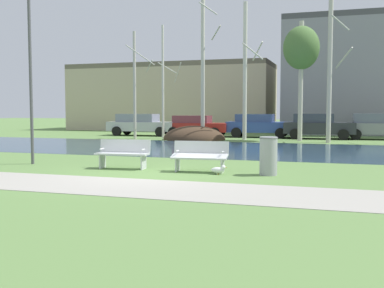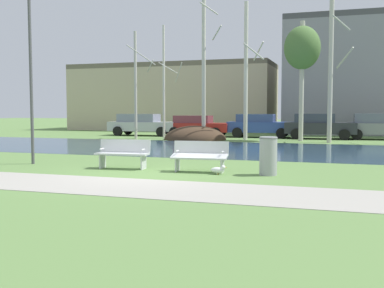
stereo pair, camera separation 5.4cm
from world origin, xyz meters
TOP-DOWN VIEW (x-y plane):
  - ground_plane at (0.00, 10.00)m, footprint 120.00×120.00m
  - paved_path_strip at (0.00, -1.93)m, footprint 60.00×2.40m
  - river_band at (0.00, 8.83)m, footprint 80.00×8.75m
  - soil_mound at (-3.20, 14.55)m, footprint 3.71×3.06m
  - bench_left at (-1.22, 1.10)m, footprint 1.64×0.70m
  - bench_right at (1.20, 1.10)m, footprint 1.64×0.70m
  - trash_bin at (3.16, 1.03)m, footprint 0.50×0.50m
  - seagull at (1.85, 0.70)m, footprint 0.45×0.17m
  - streetlamp at (-4.56, 1.27)m, footprint 0.32×0.32m
  - birch_far_left at (-6.78, 14.15)m, footprint 1.46×2.63m
  - birch_left at (-5.26, 14.91)m, footprint 1.29×2.09m
  - birch_center_left at (-2.65, 14.54)m, footprint 1.23×1.99m
  - birch_center at (-0.32, 15.26)m, footprint 1.20×2.10m
  - birch_center_right at (2.81, 15.36)m, footprint 2.01×2.01m
  - birch_right at (4.41, 14.30)m, footprint 1.27×2.07m
  - parked_van_nearest_silver at (-7.91, 17.58)m, footprint 4.74×2.01m
  - parked_sedan_second_red at (-4.10, 17.77)m, footprint 4.23×2.01m
  - parked_hatch_third_blue at (-0.00, 18.16)m, footprint 4.19×2.09m
  - parked_wagon_fourth_dark at (3.68, 17.61)m, footprint 4.19×2.02m
  - parked_suv_fifth_grey at (7.19, 18.13)m, footprint 4.47×2.19m
  - building_beige_block at (-8.99, 26.50)m, footprint 17.22×6.16m

SIDE VIEW (x-z plane):
  - ground_plane at x=0.00m, z-range 0.00..0.00m
  - soil_mound at x=-3.20m, z-range -0.82..0.82m
  - river_band at x=0.00m, z-range 0.00..0.01m
  - paved_path_strip at x=0.00m, z-range 0.00..0.01m
  - seagull at x=1.85m, z-range 0.00..0.26m
  - bench_left at x=-1.22m, z-range 0.04..0.91m
  - bench_right at x=1.20m, z-range 0.04..0.91m
  - trash_bin at x=3.16m, z-range 0.02..1.06m
  - parked_sedan_second_red at x=-4.10m, z-range 0.05..1.42m
  - parked_van_nearest_silver at x=-7.91m, z-range 0.04..1.51m
  - parked_hatch_third_blue at x=0.00m, z-range 0.04..1.52m
  - parked_wagon_fourth_dark at x=3.68m, z-range 0.04..1.56m
  - parked_suv_fifth_grey at x=7.19m, z-range 0.04..1.57m
  - building_beige_block at x=-8.99m, z-range 0.00..5.61m
  - birch_far_left at x=-6.78m, z-range 0.10..6.51m
  - birch_left at x=-5.26m, z-range 0.04..6.85m
  - streetlamp at x=-4.56m, z-range 0.93..6.75m
  - birch_right at x=4.41m, z-range 0.06..7.95m
  - birch_center at x=-0.32m, z-range 0.05..7.99m
  - birch_center_left at x=-2.65m, z-range 0.07..9.56m
  - birch_center_right at x=2.81m, z-range 1.79..8.47m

